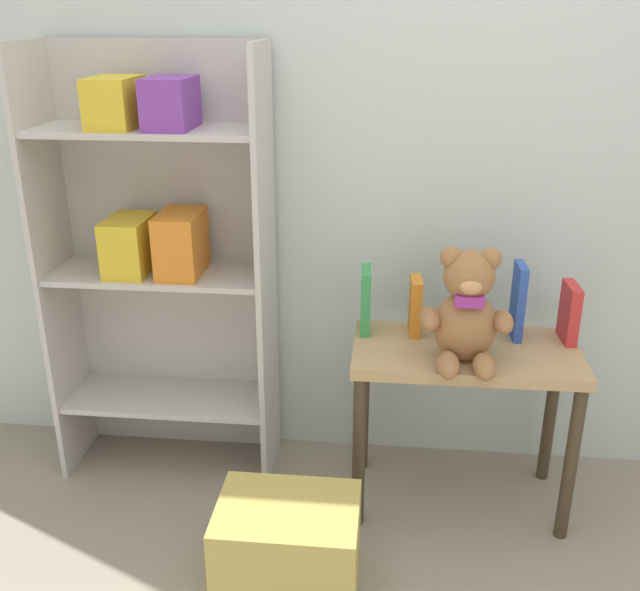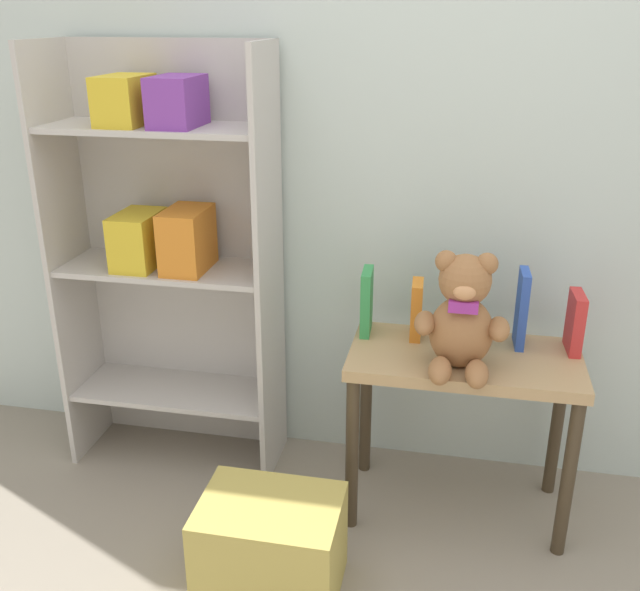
# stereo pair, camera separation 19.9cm
# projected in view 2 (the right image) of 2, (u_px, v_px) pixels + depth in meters

# --- Properties ---
(wall_back) EXTENTS (4.80, 0.06, 2.50)m
(wall_back) POSITION_uv_depth(u_px,v_px,m) (427.00, 101.00, 2.19)
(wall_back) COLOR silver
(wall_back) RESTS_ON ground_plane
(bookshelf_side) EXTENTS (0.72, 0.29, 1.43)m
(bookshelf_side) POSITION_uv_depth(u_px,v_px,m) (170.00, 240.00, 2.36)
(bookshelf_side) COLOR #BCB7B2
(bookshelf_side) RESTS_ON ground_plane
(display_table) EXTENTS (0.69, 0.36, 0.55)m
(display_table) POSITION_uv_depth(u_px,v_px,m) (463.00, 382.00, 2.16)
(display_table) COLOR tan
(display_table) RESTS_ON ground_plane
(teddy_bear) EXTENTS (0.26, 0.24, 0.35)m
(teddy_bear) POSITION_uv_depth(u_px,v_px,m) (462.00, 317.00, 1.99)
(teddy_bear) COLOR #99663D
(teddy_bear) RESTS_ON display_table
(book_standing_green) EXTENTS (0.04, 0.12, 0.21)m
(book_standing_green) POSITION_uv_depth(u_px,v_px,m) (367.00, 302.00, 2.24)
(book_standing_green) COLOR #33934C
(book_standing_green) RESTS_ON display_table
(book_standing_orange) EXTENTS (0.04, 0.11, 0.18)m
(book_standing_orange) POSITION_uv_depth(u_px,v_px,m) (416.00, 310.00, 2.21)
(book_standing_orange) COLOR orange
(book_standing_orange) RESTS_ON display_table
(book_standing_teal) EXTENTS (0.04, 0.11, 0.21)m
(book_standing_teal) POSITION_uv_depth(u_px,v_px,m) (468.00, 311.00, 2.17)
(book_standing_teal) COLOR teal
(book_standing_teal) RESTS_ON display_table
(book_standing_blue) EXTENTS (0.03, 0.11, 0.24)m
(book_standing_blue) POSITION_uv_depth(u_px,v_px,m) (522.00, 309.00, 2.14)
(book_standing_blue) COLOR #2D51B7
(book_standing_blue) RESTS_ON display_table
(book_standing_red) EXTENTS (0.04, 0.12, 0.18)m
(book_standing_red) POSITION_uv_depth(u_px,v_px,m) (575.00, 322.00, 2.12)
(book_standing_red) COLOR red
(book_standing_red) RESTS_ON display_table
(storage_bin) EXTENTS (0.38, 0.28, 0.28)m
(storage_bin) POSITION_uv_depth(u_px,v_px,m) (271.00, 547.00, 1.95)
(storage_bin) COLOR tan
(storage_bin) RESTS_ON ground_plane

